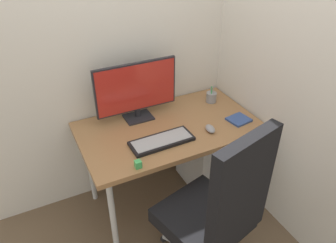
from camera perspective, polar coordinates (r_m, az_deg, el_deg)
The scene contains 12 objects.
ground_plane at distance 2.95m, azimuth 0.19°, elevation -13.18°, with size 8.00×8.00×0.00m, color brown.
wall_back at distance 2.53m, azimuth -4.13°, elevation 16.18°, with size 2.70×0.04×2.80m, color silver.
wall_side_right at distance 2.41m, azimuth 18.01°, elevation 13.85°, with size 0.04×2.14×2.80m, color silver.
desk at distance 2.50m, azimuth 0.22°, elevation -2.04°, with size 1.34×0.77×0.76m.
office_chair at distance 2.06m, azimuth 8.52°, elevation -15.10°, with size 0.63×0.64×1.22m.
filing_cabinet at distance 2.95m, azimuth 6.69°, elevation -5.73°, with size 0.36×0.47×0.58m.
monitor at distance 2.46m, azimuth -5.53°, elevation 5.62°, with size 0.64×0.17×0.45m.
keyboard at distance 2.28m, azimuth -1.09°, elevation -3.39°, with size 0.45×0.18×0.03m.
mouse at distance 2.41m, azimuth 7.36°, elevation -1.26°, with size 0.06×0.11×0.04m, color gray.
pen_holder at distance 2.78m, azimuth 7.56°, elevation 4.24°, with size 0.09×0.09×0.15m.
notebook at distance 2.58m, azimuth 12.23°, elevation 0.33°, with size 0.16×0.14×0.02m, color #334C8C.
desk_clamp_accessory at distance 2.08m, azimuth -5.24°, elevation -7.42°, with size 0.04×0.04×0.05m, color #3FAD59.
Camera 1 is at (-0.92, -1.83, 2.12)m, focal length 34.99 mm.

